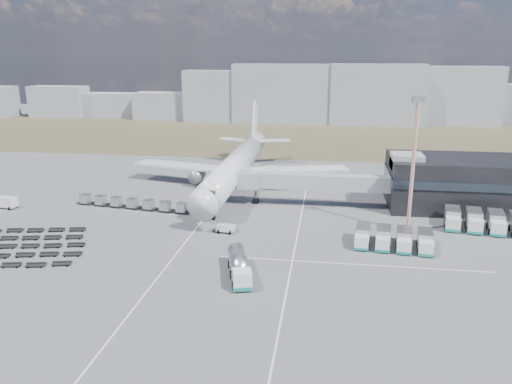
# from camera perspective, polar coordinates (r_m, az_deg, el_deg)

# --- Properties ---
(ground) EXTENTS (420.00, 420.00, 0.00)m
(ground) POSITION_cam_1_polar(r_m,az_deg,el_deg) (85.31, -6.21, -5.07)
(ground) COLOR #565659
(ground) RESTS_ON ground
(grass_strip) EXTENTS (420.00, 90.00, 0.01)m
(grass_strip) POSITION_cam_1_polar(r_m,az_deg,el_deg) (190.68, 2.08, 6.50)
(grass_strip) COLOR #4C412D
(grass_strip) RESTS_ON ground
(lane_markings) EXTENTS (47.12, 110.00, 0.01)m
(lane_markings) POSITION_cam_1_polar(r_m,az_deg,el_deg) (86.26, 0.60, -4.74)
(lane_markings) COLOR silver
(lane_markings) RESTS_ON ground
(terminal) EXTENTS (30.40, 16.40, 11.00)m
(terminal) POSITION_cam_1_polar(r_m,az_deg,el_deg) (107.56, 22.74, 1.06)
(terminal) COLOR black
(terminal) RESTS_ON ground
(jet_bridge) EXTENTS (30.30, 3.80, 7.05)m
(jet_bridge) POSITION_cam_1_polar(r_m,az_deg,el_deg) (100.83, 5.42, 1.20)
(jet_bridge) COLOR #939399
(jet_bridge) RESTS_ON ground
(airliner) EXTENTS (51.59, 64.53, 17.62)m
(airliner) POSITION_cam_1_polar(r_m,az_deg,el_deg) (114.18, -2.24, 3.08)
(airliner) COLOR silver
(airliner) RESTS_ON ground
(skyline) EXTENTS (310.11, 25.62, 25.79)m
(skyline) POSITION_cam_1_polar(r_m,az_deg,el_deg) (227.07, 5.62, 10.49)
(skyline) COLOR #91949E
(skyline) RESTS_ON ground
(fuel_tanker) EXTENTS (5.16, 10.37, 3.25)m
(fuel_tanker) POSITION_cam_1_polar(r_m,az_deg,el_deg) (69.51, -1.92, -8.46)
(fuel_tanker) COLOR silver
(fuel_tanker) RESTS_ON ground
(pushback_tug) EXTENTS (3.20, 2.03, 1.39)m
(pushback_tug) POSITION_cam_1_polar(r_m,az_deg,el_deg) (86.54, -3.49, -4.21)
(pushback_tug) COLOR silver
(pushback_tug) RESTS_ON ground
(utility_van) EXTENTS (4.58, 2.54, 2.32)m
(utility_van) POSITION_cam_1_polar(r_m,az_deg,el_deg) (111.56, -26.67, -1.09)
(utility_van) COLOR silver
(utility_van) RESTS_ON ground
(catering_truck) EXTENTS (4.68, 7.14, 3.04)m
(catering_truck) POSITION_cam_1_polar(r_m,az_deg,el_deg) (120.58, 1.12, 1.94)
(catering_truck) COLOR silver
(catering_truck) RESTS_ON ground
(service_trucks_near) EXTENTS (12.58, 7.88, 2.65)m
(service_trucks_near) POSITION_cam_1_polar(r_m,az_deg,el_deg) (82.66, 15.43, -5.19)
(service_trucks_near) COLOR silver
(service_trucks_near) RESTS_ON ground
(service_trucks_far) EXTENTS (14.31, 9.49, 2.94)m
(service_trucks_far) POSITION_cam_1_polar(r_m,az_deg,el_deg) (96.07, 24.72, -3.07)
(service_trucks_far) COLOR silver
(service_trucks_far) RESTS_ON ground
(uld_row) EXTENTS (24.52, 5.15, 1.90)m
(uld_row) POSITION_cam_1_polar(r_m,az_deg,el_deg) (102.36, -13.94, -1.25)
(uld_row) COLOR black
(uld_row) RESTS_ON ground
(baggage_dollies) EXTENTS (22.85, 20.14, 0.64)m
(baggage_dollies) POSITION_cam_1_polar(r_m,az_deg,el_deg) (88.16, -25.58, -5.66)
(baggage_dollies) COLOR black
(baggage_dollies) RESTS_ON ground
(floodlight_mast) EXTENTS (2.23, 1.80, 23.32)m
(floodlight_mast) POSITION_cam_1_polar(r_m,az_deg,el_deg) (87.69, 17.50, 2.83)
(floodlight_mast) COLOR red
(floodlight_mast) RESTS_ON ground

